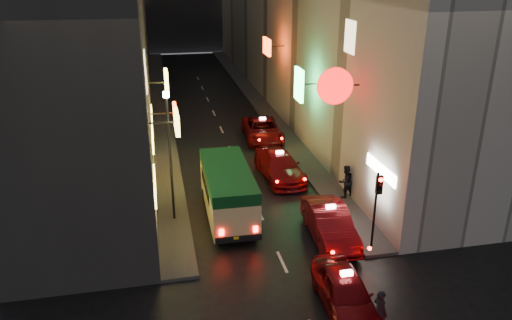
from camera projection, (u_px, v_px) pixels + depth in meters
sidewalk_left at (161, 105)px, 43.15m from camera, size 1.50×52.00×0.15m
sidewalk_right at (257, 100)px, 44.76m from camera, size 1.50×52.00×0.15m
minibus at (228, 187)px, 23.83m from camera, size 2.17×6.01×2.58m
taxi_near at (345, 290)px, 17.67m from camera, size 2.40×5.35×1.84m
taxi_second at (330, 221)px, 22.23m from camera, size 2.53×5.66×1.94m
taxi_third at (280, 164)px, 28.62m from camera, size 2.57×5.54×1.89m
taxi_far at (263, 128)px, 34.75m from camera, size 2.48×5.49×1.88m
pedestrian_crossing at (380, 309)px, 16.58m from camera, size 0.56×0.69×1.82m
pedestrian_sidewalk at (345, 179)px, 25.87m from camera, size 0.86×0.69×2.00m
traffic_light at (378, 196)px, 20.53m from camera, size 0.26×0.43×3.50m
lamp_post at (170, 149)px, 22.71m from camera, size 0.28×0.28×6.22m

